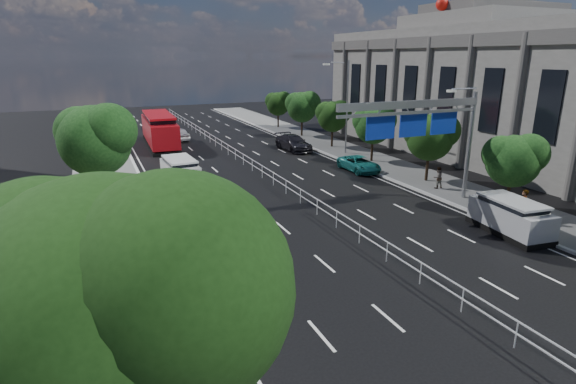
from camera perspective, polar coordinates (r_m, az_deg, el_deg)
ground at (r=19.40m, az=19.42°, el=-13.02°), size 160.00×160.00×0.00m
sidewalk_near at (r=15.13m, az=-17.60°, el=-21.90°), size 5.00×140.00×0.14m
kerb_near at (r=15.43m, az=-7.76°, el=-20.29°), size 0.25×140.00×0.15m
median_fence at (r=37.55m, az=-4.22°, el=3.21°), size 0.05×85.00×1.02m
hedge_near at (r=19.21m, az=-24.95°, el=-12.78°), size 1.00×36.00×0.44m
toilet_sign at (r=13.59m, az=-16.36°, el=-12.01°), size 1.62×0.18×4.34m
overhead_gantry at (r=29.20m, az=16.96°, el=8.76°), size 10.24×0.38×7.45m
streetlight_far at (r=44.35m, az=7.20°, el=11.36°), size 2.78×2.40×9.00m
civic_hall at (r=49.44m, az=23.34°, el=11.94°), size 14.40×36.00×14.35m
near_tree_big at (r=8.45m, az=-21.37°, el=-13.29°), size 5.72×5.33×7.71m
near_tree_back at (r=30.28m, az=-23.23°, el=6.48°), size 4.84×4.51×6.69m
far_tree_c at (r=30.63m, az=26.80°, el=3.87°), size 3.52×3.28×4.94m
far_tree_d at (r=35.71m, az=17.68°, el=6.93°), size 3.85×3.59×5.34m
far_tree_e at (r=41.58m, az=10.86°, el=8.54°), size 3.63×3.38×5.13m
far_tree_f at (r=47.90m, az=5.76°, el=9.73°), size 3.52×3.28×5.02m
far_tree_g at (r=54.49m, az=1.85°, el=10.94°), size 3.96×3.69×5.45m
far_tree_h at (r=61.34m, az=-1.23°, el=11.30°), size 3.41×3.18×4.91m
white_minivan at (r=34.83m, az=-13.52°, el=2.52°), size 2.31×4.85×2.06m
red_bus at (r=50.81m, az=-16.01°, el=7.67°), size 3.16×11.75×3.49m
near_car_silver at (r=54.00m, az=-13.77°, el=7.19°), size 2.32×4.53×1.48m
near_car_dark at (r=62.99m, az=-16.35°, el=8.38°), size 2.26×5.10×1.63m
silver_minivan at (r=27.38m, az=26.41°, el=-2.84°), size 2.52×4.87×1.94m
parked_car_teal at (r=38.52m, az=9.02°, el=3.55°), size 2.11×4.54×1.26m
parked_car_dark at (r=46.73m, az=0.69°, el=6.27°), size 2.50×5.48×1.55m
pedestrian_a at (r=29.21m, az=27.62°, el=-1.54°), size 0.84×0.80×1.92m
pedestrian_b at (r=34.29m, az=18.48°, el=1.74°), size 0.83×0.68×1.58m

